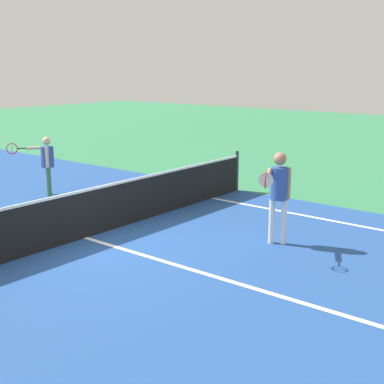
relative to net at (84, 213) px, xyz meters
name	(u,v)px	position (x,y,z in m)	size (l,w,h in m)	color
ground_plane	(85,238)	(0.00, 0.00, -0.49)	(60.00, 60.00, 0.00)	#337F51
court_surface_inbounds	(85,238)	(0.00, 0.00, -0.49)	(10.62, 24.40, 0.00)	#234C93
line_center_service	(218,278)	(0.00, -3.20, -0.49)	(0.10, 6.40, 0.01)	white
net	(84,213)	(0.00, 0.00, 0.00)	(10.49, 0.09, 1.07)	#33383D
player_near	(279,188)	(2.02, -3.07, 0.59)	(1.20, 0.56, 1.73)	white
player_far	(46,160)	(1.71, 3.47, 0.44)	(0.85, 0.93, 1.51)	#3F7247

